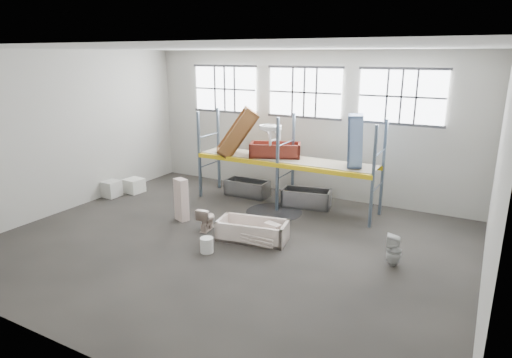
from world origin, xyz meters
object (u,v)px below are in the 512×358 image
Objects in this scene: bathtub_beige at (253,230)px; toilet_white at (394,250)px; steel_tub_right at (306,198)px; bucket at (207,245)px; blue_tub_upright at (355,141)px; steel_tub_left at (247,188)px; carton_near at (110,188)px; cistern_tall at (181,200)px; rust_tub_flat at (275,150)px; toilet_beige at (206,218)px.

bathtub_beige is 2.38× the size of toilet_white.
steel_tub_right is at bearing 75.36° from bathtub_beige.
bathtub_beige is 1.40m from bucket.
blue_tub_upright reaches higher than steel_tub_right.
toilet_white is at bearing -5.88° from bathtub_beige.
toilet_white is at bearing -40.51° from steel_tub_right.
steel_tub_right is (0.23, 3.24, 0.01)m from bathtub_beige.
toilet_white is 4.52m from steel_tub_right.
carton_near reaches higher than steel_tub_left.
blue_tub_upright is (4.41, 2.71, 1.75)m from cistern_tall.
rust_tub_flat reaches higher than bathtub_beige.
steel_tub_right is at bearing 19.79° from carton_near.
bathtub_beige reaches higher than bucket.
toilet_white is at bearing -27.73° from steel_tub_left.
steel_tub_left is 3.88× the size of bucket.
toilet_beige is (-1.50, -0.01, 0.07)m from bathtub_beige.
carton_near is (-6.27, 0.90, 0.01)m from bathtub_beige.
rust_tub_flat reaches higher than toilet_white.
steel_tub_left is at bearing 101.06° from cistern_tall.
carton_near is (-5.63, 2.13, 0.08)m from bucket.
toilet_white is at bearing -55.39° from blue_tub_upright.
rust_tub_flat is (0.63, 3.10, 1.48)m from toilet_beige.
steel_tub_left reaches higher than bathtub_beige.
blue_tub_upright reaches higher than toilet_white.
toilet_white reaches higher than carton_near.
rust_tub_flat is at bearing -172.25° from steel_tub_right.
toilet_beige is 0.45× the size of blue_tub_upright.
rust_tub_flat is at bearing 22.06° from carton_near.
bathtub_beige is 3.56m from rust_tub_flat.
steel_tub_right reaches higher than bucket.
steel_tub_left is at bearing 178.12° from steel_tub_right.
cistern_tall is 0.82× the size of steel_tub_right.
toilet_beige is 1.74× the size of bucket.
toilet_beige reaches higher than carton_near.
steel_tub_left is 0.99× the size of blue_tub_upright.
rust_tub_flat is (1.73, 2.81, 1.18)m from cistern_tall.
toilet_beige is 1.04× the size of carton_near.
carton_near is (-3.67, 0.62, -0.36)m from cistern_tall.
toilet_beige reaches higher than bathtub_beige.
toilet_white is 4.58m from bucket.
toilet_beige is at bearing -101.56° from rust_tub_flat.
rust_tub_flat reaches higher than carton_near.
toilet_white is 5.51m from rust_tub_flat.
cistern_tall is 6.27m from toilet_white.
blue_tub_upright is (1.58, -0.25, 2.11)m from steel_tub_right.
toilet_beige reaches higher than steel_tub_left.
bucket is at bearing -101.02° from steel_tub_right.
cistern_tall is 1.97× the size of carton_near.
steel_tub_left is at bearing -126.56° from toilet_white.
blue_tub_upright is at bearing -154.22° from toilet_white.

